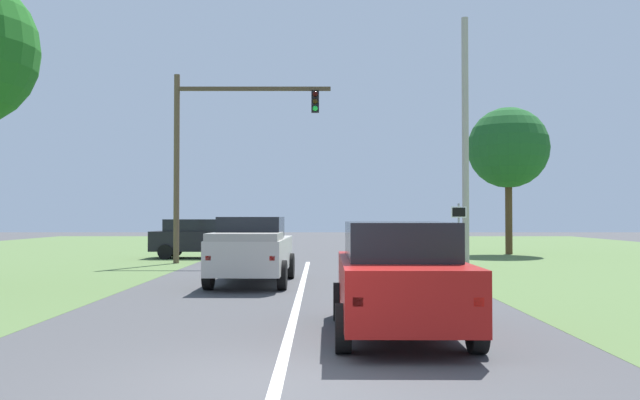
{
  "coord_description": "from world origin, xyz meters",
  "views": [
    {
      "loc": [
        0.51,
        -7.9,
        1.99
      ],
      "look_at": [
        0.49,
        16.48,
        2.57
      ],
      "focal_mm": 37.29,
      "sensor_mm": 36.0,
      "label": 1
    }
  ],
  "objects_px": {
    "traffic_light": "(216,140)",
    "keep_moving_sign": "(459,226)",
    "red_suv_near": "(399,275)",
    "oak_tree_right": "(509,148)",
    "utility_pole_right": "(466,140)",
    "crossing_suv_far": "(198,238)",
    "pickup_truck_lead": "(253,250)"
  },
  "relations": [
    {
      "from": "crossing_suv_far",
      "to": "traffic_light",
      "type": "bearing_deg",
      "value": -68.32
    },
    {
      "from": "utility_pole_right",
      "to": "traffic_light",
      "type": "bearing_deg",
      "value": 179.21
    },
    {
      "from": "traffic_light",
      "to": "utility_pole_right",
      "type": "relative_size",
      "value": 0.77
    },
    {
      "from": "keep_moving_sign",
      "to": "utility_pole_right",
      "type": "relative_size",
      "value": 0.24
    },
    {
      "from": "pickup_truck_lead",
      "to": "traffic_light",
      "type": "distance_m",
      "value": 9.67
    },
    {
      "from": "traffic_light",
      "to": "keep_moving_sign",
      "type": "bearing_deg",
      "value": -7.88
    },
    {
      "from": "keep_moving_sign",
      "to": "oak_tree_right",
      "type": "bearing_deg",
      "value": 61.81
    },
    {
      "from": "traffic_light",
      "to": "keep_moving_sign",
      "type": "height_order",
      "value": "traffic_light"
    },
    {
      "from": "traffic_light",
      "to": "utility_pole_right",
      "type": "distance_m",
      "value": 10.46
    },
    {
      "from": "traffic_light",
      "to": "oak_tree_right",
      "type": "distance_m",
      "value": 15.61
    },
    {
      "from": "red_suv_near",
      "to": "utility_pole_right",
      "type": "height_order",
      "value": "utility_pole_right"
    },
    {
      "from": "keep_moving_sign",
      "to": "crossing_suv_far",
      "type": "height_order",
      "value": "keep_moving_sign"
    },
    {
      "from": "keep_moving_sign",
      "to": "traffic_light",
      "type": "bearing_deg",
      "value": 172.12
    },
    {
      "from": "traffic_light",
      "to": "crossing_suv_far",
      "type": "height_order",
      "value": "traffic_light"
    },
    {
      "from": "utility_pole_right",
      "to": "red_suv_near",
      "type": "bearing_deg",
      "value": -106.14
    },
    {
      "from": "red_suv_near",
      "to": "pickup_truck_lead",
      "type": "xyz_separation_m",
      "value": [
        -3.3,
        8.14,
        0.01
      ]
    },
    {
      "from": "pickup_truck_lead",
      "to": "crossing_suv_far",
      "type": "relative_size",
      "value": 1.23
    },
    {
      "from": "pickup_truck_lead",
      "to": "red_suv_near",
      "type": "bearing_deg",
      "value": -67.95
    },
    {
      "from": "traffic_light",
      "to": "oak_tree_right",
      "type": "relative_size",
      "value": 1.04
    },
    {
      "from": "oak_tree_right",
      "to": "crossing_suv_far",
      "type": "relative_size",
      "value": 1.77
    },
    {
      "from": "utility_pole_right",
      "to": "oak_tree_right",
      "type": "bearing_deg",
      "value": 61.1
    },
    {
      "from": "red_suv_near",
      "to": "keep_moving_sign",
      "type": "bearing_deg",
      "value": 74.54
    },
    {
      "from": "oak_tree_right",
      "to": "keep_moving_sign",
      "type": "bearing_deg",
      "value": -118.19
    },
    {
      "from": "crossing_suv_far",
      "to": "utility_pole_right",
      "type": "relative_size",
      "value": 0.42
    },
    {
      "from": "traffic_light",
      "to": "oak_tree_right",
      "type": "height_order",
      "value": "traffic_light"
    },
    {
      "from": "pickup_truck_lead",
      "to": "utility_pole_right",
      "type": "distance_m",
      "value": 12.25
    },
    {
      "from": "pickup_truck_lead",
      "to": "keep_moving_sign",
      "type": "bearing_deg",
      "value": 43.15
    },
    {
      "from": "pickup_truck_lead",
      "to": "keep_moving_sign",
      "type": "xyz_separation_m",
      "value": [
        7.49,
        7.02,
        0.59
      ]
    },
    {
      "from": "oak_tree_right",
      "to": "utility_pole_right",
      "type": "height_order",
      "value": "utility_pole_right"
    },
    {
      "from": "crossing_suv_far",
      "to": "utility_pole_right",
      "type": "xyz_separation_m",
      "value": [
        11.84,
        -3.61,
        4.19
      ]
    },
    {
      "from": "pickup_truck_lead",
      "to": "keep_moving_sign",
      "type": "distance_m",
      "value": 10.29
    },
    {
      "from": "red_suv_near",
      "to": "oak_tree_right",
      "type": "relative_size",
      "value": 0.64
    }
  ]
}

